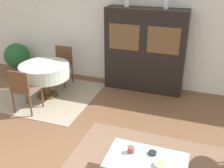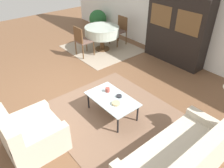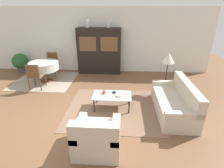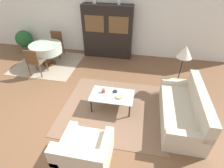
{
  "view_description": "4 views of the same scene",
  "coord_description": "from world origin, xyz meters",
  "px_view_note": "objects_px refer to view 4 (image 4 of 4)",
  "views": [
    {
      "loc": [
        1.52,
        -2.33,
        2.78
      ],
      "look_at": [
        0.2,
        1.4,
        0.95
      ],
      "focal_mm": 42.0,
      "sensor_mm": 36.0,
      "label": 1
    },
    {
      "loc": [
        3.7,
        -1.82,
        3.02
      ],
      "look_at": [
        1.04,
        0.39,
        0.75
      ],
      "focal_mm": 35.0,
      "sensor_mm": 36.0,
      "label": 2
    },
    {
      "loc": [
        1.32,
        -3.92,
        2.65
      ],
      "look_at": [
        1.04,
        0.39,
        0.75
      ],
      "focal_mm": 28.0,
      "sensor_mm": 36.0,
      "label": 3
    },
    {
      "loc": [
        1.67,
        -2.9,
        3.16
      ],
      "look_at": [
        1.04,
        0.39,
        0.75
      ],
      "focal_mm": 28.0,
      "sensor_mm": 36.0,
      "label": 4
    }
  ],
  "objects_px": {
    "couch": "(184,111)",
    "dining_chair_far": "(56,42)",
    "dining_table": "(46,49)",
    "potted_plant": "(24,40)",
    "armchair": "(85,154)",
    "coffee_table": "(112,96)",
    "bowl": "(119,97)",
    "vase_short": "(119,1)",
    "dining_chair_near": "(35,61)",
    "bowl_small": "(115,91)",
    "cup": "(103,91)",
    "floor_lamp": "(185,53)",
    "display_cabinet": "(108,32)"
  },
  "relations": [
    {
      "from": "bowl_small",
      "to": "vase_short",
      "type": "height_order",
      "value": "vase_short"
    },
    {
      "from": "dining_table",
      "to": "vase_short",
      "type": "height_order",
      "value": "vase_short"
    },
    {
      "from": "coffee_table",
      "to": "vase_short",
      "type": "height_order",
      "value": "vase_short"
    },
    {
      "from": "vase_short",
      "to": "floor_lamp",
      "type": "bearing_deg",
      "value": -41.07
    },
    {
      "from": "armchair",
      "to": "dining_chair_near",
      "type": "relative_size",
      "value": 0.98
    },
    {
      "from": "armchair",
      "to": "potted_plant",
      "type": "bearing_deg",
      "value": 132.34
    },
    {
      "from": "armchair",
      "to": "bowl",
      "type": "distance_m",
      "value": 1.6
    },
    {
      "from": "armchair",
      "to": "coffee_table",
      "type": "xyz_separation_m",
      "value": [
        0.19,
        1.61,
        0.07
      ]
    },
    {
      "from": "dining_chair_near",
      "to": "bowl",
      "type": "height_order",
      "value": "dining_chair_near"
    },
    {
      "from": "couch",
      "to": "bowl_small",
      "type": "distance_m",
      "value": 1.68
    },
    {
      "from": "armchair",
      "to": "floor_lamp",
      "type": "height_order",
      "value": "floor_lamp"
    },
    {
      "from": "dining_chair_near",
      "to": "armchair",
      "type": "bearing_deg",
      "value": -46.87
    },
    {
      "from": "armchair",
      "to": "bowl",
      "type": "bearing_deg",
      "value": 76.16
    },
    {
      "from": "dining_chair_near",
      "to": "floor_lamp",
      "type": "xyz_separation_m",
      "value": [
        4.43,
        0.1,
        0.6
      ]
    },
    {
      "from": "bowl",
      "to": "vase_short",
      "type": "bearing_deg",
      "value": 99.84
    },
    {
      "from": "dining_chair_near",
      "to": "potted_plant",
      "type": "bearing_deg",
      "value": 131.07
    },
    {
      "from": "couch",
      "to": "display_cabinet",
      "type": "height_order",
      "value": "display_cabinet"
    },
    {
      "from": "dining_chair_far",
      "to": "bowl",
      "type": "relative_size",
      "value": 5.79
    },
    {
      "from": "armchair",
      "to": "dining_chair_far",
      "type": "xyz_separation_m",
      "value": [
        -2.52,
        4.22,
        0.24
      ]
    },
    {
      "from": "display_cabinet",
      "to": "dining_chair_far",
      "type": "distance_m",
      "value": 2.05
    },
    {
      "from": "dining_table",
      "to": "potted_plant",
      "type": "xyz_separation_m",
      "value": [
        -1.49,
        0.95,
        -0.14
      ]
    },
    {
      "from": "dining_table",
      "to": "dining_chair_near",
      "type": "bearing_deg",
      "value": -90.0
    },
    {
      "from": "armchair",
      "to": "floor_lamp",
      "type": "xyz_separation_m",
      "value": [
        1.91,
        2.79,
        0.84
      ]
    },
    {
      "from": "dining_chair_near",
      "to": "vase_short",
      "type": "distance_m",
      "value": 3.37
    },
    {
      "from": "coffee_table",
      "to": "dining_chair_near",
      "type": "height_order",
      "value": "dining_chair_near"
    },
    {
      "from": "dining_chair_near",
      "to": "cup",
      "type": "relative_size",
      "value": 9.83
    },
    {
      "from": "couch",
      "to": "dining_chair_far",
      "type": "relative_size",
      "value": 2.08
    },
    {
      "from": "couch",
      "to": "dining_chair_far",
      "type": "xyz_separation_m",
      "value": [
        -4.42,
        2.72,
        0.23
      ]
    },
    {
      "from": "couch",
      "to": "bowl",
      "type": "distance_m",
      "value": 1.52
    },
    {
      "from": "coffee_table",
      "to": "dining_table",
      "type": "height_order",
      "value": "dining_table"
    },
    {
      "from": "vase_short",
      "to": "potted_plant",
      "type": "distance_m",
      "value": 4.17
    },
    {
      "from": "cup",
      "to": "vase_short",
      "type": "bearing_deg",
      "value": 91.93
    },
    {
      "from": "armchair",
      "to": "potted_plant",
      "type": "distance_m",
      "value": 5.96
    },
    {
      "from": "dining_table",
      "to": "potted_plant",
      "type": "bearing_deg",
      "value": 147.59
    },
    {
      "from": "couch",
      "to": "bowl_small",
      "type": "height_order",
      "value": "couch"
    },
    {
      "from": "couch",
      "to": "cup",
      "type": "height_order",
      "value": "couch"
    },
    {
      "from": "couch",
      "to": "dining_chair_near",
      "type": "distance_m",
      "value": 4.58
    },
    {
      "from": "bowl",
      "to": "vase_short",
      "type": "xyz_separation_m",
      "value": [
        -0.52,
        3.03,
        1.58
      ]
    },
    {
      "from": "coffee_table",
      "to": "vase_short",
      "type": "xyz_separation_m",
      "value": [
        -0.33,
        2.96,
        1.64
      ]
    },
    {
      "from": "bowl",
      "to": "floor_lamp",
      "type": "bearing_deg",
      "value": 39.01
    },
    {
      "from": "dining_table",
      "to": "cup",
      "type": "xyz_separation_m",
      "value": [
        2.47,
        -1.76,
        -0.15
      ]
    },
    {
      "from": "dining_table",
      "to": "dining_chair_far",
      "type": "height_order",
      "value": "dining_chair_far"
    },
    {
      "from": "dining_chair_far",
      "to": "floor_lamp",
      "type": "xyz_separation_m",
      "value": [
        4.43,
        -1.43,
        0.6
      ]
    },
    {
      "from": "vase_short",
      "to": "dining_table",
      "type": "bearing_deg",
      "value": -154.72
    },
    {
      "from": "couch",
      "to": "bowl",
      "type": "height_order",
      "value": "couch"
    },
    {
      "from": "couch",
      "to": "bowl_small",
      "type": "xyz_separation_m",
      "value": [
        -1.65,
        0.26,
        0.12
      ]
    },
    {
      "from": "bowl_small",
      "to": "bowl",
      "type": "bearing_deg",
      "value": -55.48
    },
    {
      "from": "couch",
      "to": "cup",
      "type": "distance_m",
      "value": 1.96
    },
    {
      "from": "bowl",
      "to": "potted_plant",
      "type": "distance_m",
      "value": 5.24
    },
    {
      "from": "bowl_small",
      "to": "potted_plant",
      "type": "xyz_separation_m",
      "value": [
        -4.25,
        2.65,
        0.04
      ]
    }
  ]
}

